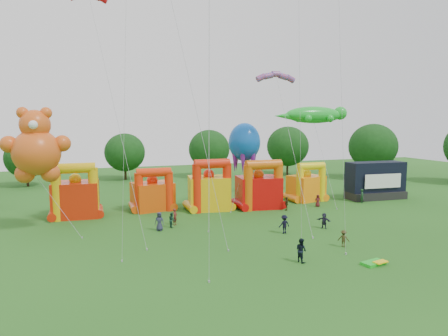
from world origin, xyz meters
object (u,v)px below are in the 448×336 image
object	(u,v)px
octopus_kite	(242,161)
spectator_4	(287,204)
spectator_0	(159,221)
bouncy_castle_2	(209,190)
teddy_bear_kite	(45,171)
gecko_kite	(322,151)
bouncy_castle_0	(76,196)
stage_trailer	(375,181)

from	to	relation	value
octopus_kite	spectator_4	xyz separation A→B (m)	(4.60, -3.90, -5.24)
spectator_0	spectator_4	distance (m)	17.46
bouncy_castle_2	octopus_kite	distance (m)	5.81
spectator_0	spectator_4	world-z (taller)	spectator_0
bouncy_castle_2	teddy_bear_kite	xyz separation A→B (m)	(-18.62, -5.07, 3.85)
gecko_kite	spectator_0	bearing A→B (deg)	-160.26
teddy_bear_kite	octopus_kite	size ratio (longest dim) A/B	1.14
teddy_bear_kite	bouncy_castle_2	bearing A→B (deg)	15.24
bouncy_castle_0	bouncy_castle_2	world-z (taller)	bouncy_castle_2
bouncy_castle_0	octopus_kite	size ratio (longest dim) A/B	0.59
bouncy_castle_0	bouncy_castle_2	bearing A→B (deg)	-4.44
spectator_0	bouncy_castle_0	bearing A→B (deg)	157.19
stage_trailer	octopus_kite	size ratio (longest dim) A/B	0.78
bouncy_castle_0	gecko_kite	world-z (taller)	gecko_kite
bouncy_castle_2	gecko_kite	size ratio (longest dim) A/B	0.49
spectator_4	spectator_0	bearing A→B (deg)	-47.53
spectator_0	spectator_4	xyz separation A→B (m)	(16.94, 4.23, -0.11)
bouncy_castle_2	spectator_4	distance (m)	9.98
bouncy_castle_2	bouncy_castle_0	bearing A→B (deg)	175.56
teddy_bear_kite	spectator_0	distance (m)	12.42
octopus_kite	spectator_4	bearing A→B (deg)	-40.28
stage_trailer	bouncy_castle_0	bearing A→B (deg)	177.26
bouncy_castle_0	bouncy_castle_2	size ratio (longest dim) A/B	0.99
teddy_bear_kite	stage_trailer	bearing A→B (deg)	5.68
bouncy_castle_0	spectator_0	size ratio (longest dim) A/B	3.36
bouncy_castle_2	stage_trailer	size ratio (longest dim) A/B	0.76
bouncy_castle_2	spectator_0	xyz separation A→B (m)	(-7.77, -7.82, -1.54)
stage_trailer	spectator_4	world-z (taller)	stage_trailer
stage_trailer	gecko_kite	world-z (taller)	gecko_kite
bouncy_castle_2	spectator_4	xyz separation A→B (m)	(9.17, -3.58, -1.66)
bouncy_castle_0	octopus_kite	xyz separation A→B (m)	(20.64, -0.93, 3.61)
bouncy_castle_0	spectator_4	bearing A→B (deg)	-10.84
bouncy_castle_0	spectator_0	xyz separation A→B (m)	(8.30, -9.07, -1.51)
bouncy_castle_2	octopus_kite	world-z (taller)	octopus_kite
bouncy_castle_2	octopus_kite	xyz separation A→B (m)	(4.57, 0.31, 3.58)
bouncy_castle_2	spectator_4	bearing A→B (deg)	-21.35
gecko_kite	spectator_0	world-z (taller)	gecko_kite
spectator_0	octopus_kite	bearing A→B (deg)	58.09
bouncy_castle_0	stage_trailer	xyz separation A→B (m)	(41.22, -1.97, 0.14)
spectator_0	spectator_4	size ratio (longest dim) A/B	1.13
stage_trailer	bouncy_castle_2	bearing A→B (deg)	178.35
bouncy_castle_0	teddy_bear_kite	xyz separation A→B (m)	(-2.55, -6.32, 3.88)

